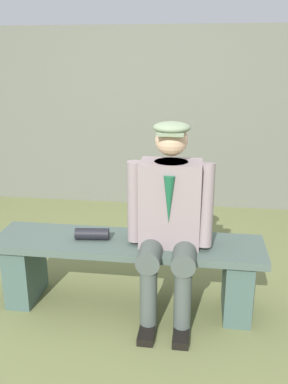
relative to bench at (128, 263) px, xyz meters
The scene contains 5 objects.
ground_plane 0.32m from the bench, ahead, with size 30.00×30.00×0.00m, color olive.
bench is the anchor object (origin of this frame).
seated_man 0.49m from the bench, 167.44° to the left, with size 0.55×0.56×1.31m.
rolled_magazine 0.32m from the bench, ahead, with size 0.08×0.08×0.23m, color black.
stadium_wall 2.37m from the bench, 90.00° to the right, with size 12.00×0.24×2.01m, color #5C5F52.
Camera 1 is at (-0.47, 2.55, 1.68)m, focal length 39.22 mm.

